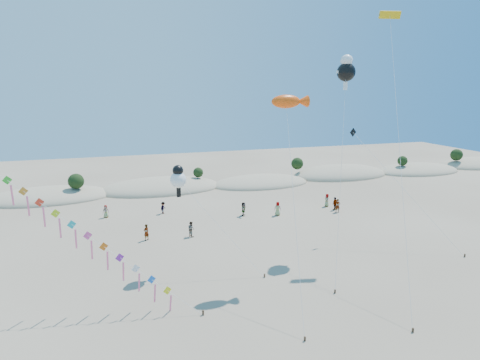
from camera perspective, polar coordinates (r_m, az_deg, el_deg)
name	(u,v)px	position (r m, az deg, el deg)	size (l,w,h in m)	color
dune_ridge	(168,188)	(63.72, -10.24, -1.13)	(145.30, 11.49, 5.57)	tan
fish_kite	(290,102)	(33.19, 7.12, 10.97)	(4.89, 11.04, 14.83)	#3F2D1E
cartoon_kite_low	(178,178)	(33.99, -8.77, 0.26)	(6.98, 4.97, 9.07)	#3F2D1E
cartoon_kite_high	(346,70)	(41.08, 14.87, 14.88)	(7.37, 11.33, 18.47)	#3F2D1E
parafoil_kite	(390,22)	(42.49, 20.60, 20.34)	(9.12, 16.05, 22.43)	#3F2D1E
dark_kite	(384,167)	(42.79, 19.82, 1.77)	(7.21, 9.47, 11.34)	#3F2D1E
beachgoers	(242,210)	(48.84, 0.26, -4.36)	(29.10, 10.24, 1.71)	slate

